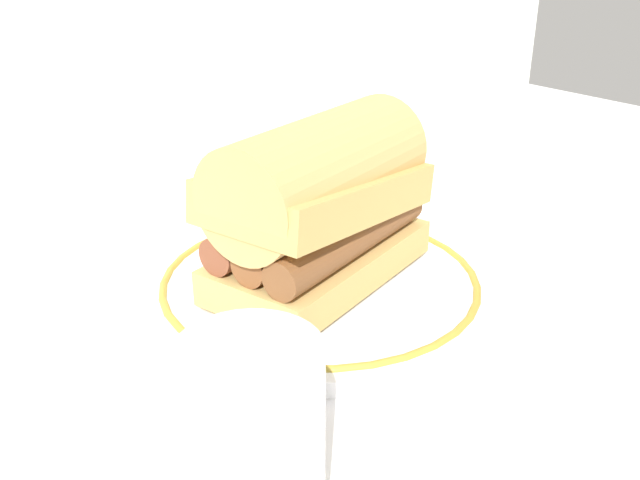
% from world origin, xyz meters
% --- Properties ---
extents(ground_plane, '(1.50, 1.50, 0.00)m').
position_xyz_m(ground_plane, '(0.00, 0.00, 0.00)').
color(ground_plane, white).
extents(plate, '(0.26, 0.26, 0.01)m').
position_xyz_m(plate, '(-0.01, 0.04, 0.01)').
color(plate, white).
rests_on(plate, ground_plane).
extents(sausage_sandwich, '(0.20, 0.14, 0.12)m').
position_xyz_m(sausage_sandwich, '(-0.01, 0.04, 0.08)').
color(sausage_sandwich, tan).
rests_on(sausage_sandwich, plate).
extents(drinking_glass, '(0.06, 0.06, 0.11)m').
position_xyz_m(drinking_glass, '(-0.18, -0.13, 0.05)').
color(drinking_glass, silver).
rests_on(drinking_glass, ground_plane).
extents(salt_shaker, '(0.03, 0.03, 0.07)m').
position_xyz_m(salt_shaker, '(0.21, 0.17, 0.03)').
color(salt_shaker, white).
rests_on(salt_shaker, ground_plane).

